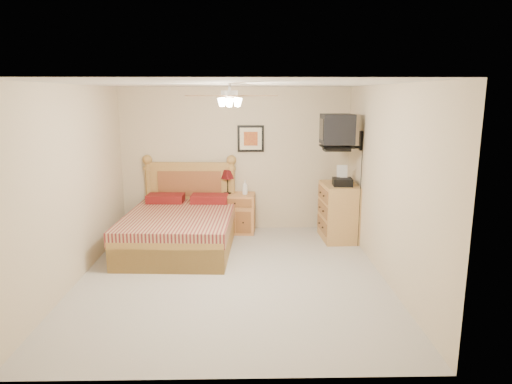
% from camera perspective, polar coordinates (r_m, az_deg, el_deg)
% --- Properties ---
extents(floor, '(4.50, 4.50, 0.00)m').
position_cam_1_polar(floor, '(6.20, -2.98, -10.44)').
color(floor, '#ADA79C').
rests_on(floor, ground).
extents(ceiling, '(4.00, 4.50, 0.04)m').
position_cam_1_polar(ceiling, '(5.72, -3.26, 13.34)').
color(ceiling, white).
rests_on(ceiling, ground).
extents(wall_back, '(4.00, 0.04, 2.50)m').
position_cam_1_polar(wall_back, '(8.05, -2.59, 4.07)').
color(wall_back, beige).
rests_on(wall_back, ground).
extents(wall_front, '(4.00, 0.04, 2.50)m').
position_cam_1_polar(wall_front, '(3.65, -4.29, -5.87)').
color(wall_front, beige).
rests_on(wall_front, ground).
extents(wall_left, '(0.04, 4.50, 2.50)m').
position_cam_1_polar(wall_left, '(6.23, -21.83, 0.83)').
color(wall_left, beige).
rests_on(wall_left, ground).
extents(wall_right, '(0.04, 4.50, 2.50)m').
position_cam_1_polar(wall_right, '(6.10, 16.01, 1.01)').
color(wall_right, beige).
rests_on(wall_right, ground).
extents(bed, '(1.69, 2.16, 1.35)m').
position_cam_1_polar(bed, '(7.13, -9.62, -1.86)').
color(bed, '#AB7836').
rests_on(bed, ground).
extents(nightstand, '(0.66, 0.52, 0.68)m').
position_cam_1_polar(nightstand, '(7.99, -2.46, -2.65)').
color(nightstand, '#AE763B').
rests_on(nightstand, ground).
extents(table_lamp, '(0.24, 0.24, 0.41)m').
position_cam_1_polar(table_lamp, '(7.95, -3.57, 1.31)').
color(table_lamp, '#530F11').
rests_on(table_lamp, nightstand).
extents(lotion_bottle, '(0.13, 0.13, 0.25)m').
position_cam_1_polar(lotion_bottle, '(7.85, -1.39, 0.58)').
color(lotion_bottle, white).
rests_on(lotion_bottle, nightstand).
extents(framed_picture, '(0.46, 0.04, 0.46)m').
position_cam_1_polar(framed_picture, '(7.99, -0.66, 6.69)').
color(framed_picture, black).
rests_on(framed_picture, wall_back).
extents(dresser, '(0.59, 0.82, 0.94)m').
position_cam_1_polar(dresser, '(7.69, 10.35, -2.44)').
color(dresser, '#A77F48').
rests_on(dresser, ground).
extents(fax_machine, '(0.32, 0.34, 0.32)m').
position_cam_1_polar(fax_machine, '(7.43, 10.79, 1.99)').
color(fax_machine, black).
rests_on(fax_machine, dresser).
extents(magazine_lower, '(0.18, 0.24, 0.02)m').
position_cam_1_polar(magazine_lower, '(7.83, 9.95, 1.43)').
color(magazine_lower, beige).
rests_on(magazine_lower, dresser).
extents(magazine_upper, '(0.21, 0.27, 0.02)m').
position_cam_1_polar(magazine_upper, '(7.84, 9.93, 1.60)').
color(magazine_upper, gray).
rests_on(magazine_upper, magazine_lower).
extents(wall_tv, '(0.56, 0.46, 0.58)m').
position_cam_1_polar(wall_tv, '(7.25, 11.28, 7.41)').
color(wall_tv, black).
rests_on(wall_tv, wall_right).
extents(ceiling_fan, '(1.14, 1.14, 0.28)m').
position_cam_1_polar(ceiling_fan, '(5.52, -3.32, 11.93)').
color(ceiling_fan, silver).
rests_on(ceiling_fan, ceiling).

